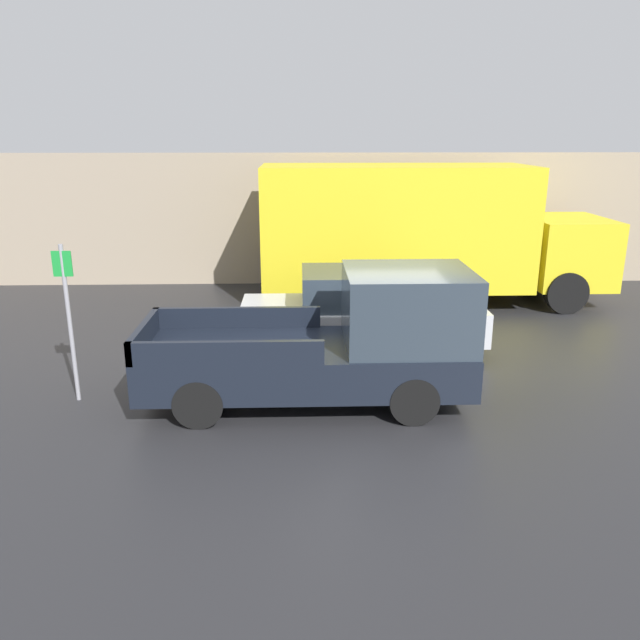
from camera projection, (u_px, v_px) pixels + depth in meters
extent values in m
plane|color=#232326|center=(371.00, 394.00, 10.46)|extent=(60.00, 60.00, 0.00)
cube|color=gray|center=(341.00, 219.00, 17.75)|extent=(28.00, 0.15, 3.68)
cube|color=black|center=(306.00, 363.00, 9.99)|extent=(5.17, 1.90, 0.66)
cube|color=#28333D|center=(408.00, 307.00, 9.77)|extent=(1.97, 1.79, 1.18)
cube|color=black|center=(237.00, 318.00, 10.67)|extent=(2.85, 0.10, 0.36)
cube|color=black|center=(225.00, 353.00, 8.94)|extent=(2.85, 0.10, 0.36)
cube|color=black|center=(144.00, 335.00, 9.76)|extent=(0.10, 1.90, 0.36)
cylinder|color=black|center=(397.00, 361.00, 10.92)|extent=(0.75, 0.26, 0.75)
cylinder|color=black|center=(414.00, 400.00, 9.32)|extent=(0.75, 0.26, 0.75)
cylinder|color=black|center=(213.00, 363.00, 10.82)|extent=(0.75, 0.26, 0.75)
cylinder|color=black|center=(198.00, 403.00, 9.22)|extent=(0.75, 0.26, 0.75)
cube|color=#B7BABF|center=(361.00, 320.00, 12.46)|extent=(4.77, 1.81, 0.67)
cube|color=#28333D|center=(369.00, 287.00, 12.27)|extent=(2.62, 1.59, 0.68)
cylinder|color=black|center=(426.00, 321.00, 13.36)|extent=(0.66, 0.22, 0.66)
cylinder|color=black|center=(442.00, 346.00, 11.82)|extent=(0.66, 0.22, 0.66)
cylinder|color=black|center=(288.00, 323.00, 13.27)|extent=(0.66, 0.22, 0.66)
cylinder|color=black|center=(286.00, 348.00, 11.73)|extent=(0.66, 0.22, 0.66)
cube|color=gold|center=(565.00, 251.00, 15.91)|extent=(1.90, 2.44, 1.67)
cube|color=gold|center=(394.00, 226.00, 15.59)|extent=(6.56, 2.56, 2.97)
cylinder|color=black|center=(532.00, 272.00, 17.23)|extent=(1.01, 0.30, 1.01)
cylinder|color=black|center=(566.00, 293.00, 15.04)|extent=(1.01, 0.30, 1.01)
cylinder|color=black|center=(338.00, 274.00, 17.06)|extent=(1.01, 0.30, 1.01)
cylinder|color=black|center=(343.00, 294.00, 14.87)|extent=(1.01, 0.30, 1.01)
cylinder|color=gray|center=(70.00, 325.00, 9.88)|extent=(0.07, 0.07, 2.58)
cube|color=#198C33|center=(62.00, 264.00, 9.58)|extent=(0.30, 0.02, 0.40)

